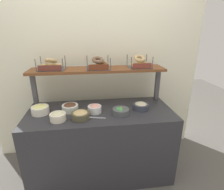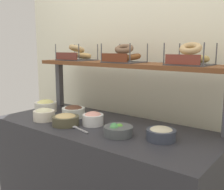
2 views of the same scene
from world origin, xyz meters
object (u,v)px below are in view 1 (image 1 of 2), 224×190
bowl_hummus (81,115)px  serving_spoon_near_plate (94,118)px  bowl_egg_salad (40,109)px  bowl_lox_spread (95,108)px  bowl_chocolate_spread (70,107)px  bagel_basket_plain (51,65)px  bagel_basket_sesame (139,63)px  bagel_basket_cinnamon_raisin (98,65)px  bowl_tuna_salad (141,106)px  bowl_potato_salad (58,116)px  bowl_veggie_mix (121,111)px

bowl_hummus → serving_spoon_near_plate: (0.14, -0.02, -0.03)m
bowl_egg_salad → bowl_hummus: 0.47m
bowl_lox_spread → bowl_chocolate_spread: (-0.27, 0.07, -0.00)m
bagel_basket_plain → bagel_basket_sesame: bagel_basket_sesame is taller
bowl_egg_salad → bowl_chocolate_spread: bowl_egg_salad is taller
serving_spoon_near_plate → bagel_basket_cinnamon_raisin: bearing=79.3°
bowl_hummus → bagel_basket_sesame: bagel_basket_sesame is taller
bowl_chocolate_spread → bagel_basket_sesame: (0.84, 0.23, 0.43)m
bowl_hummus → bowl_tuna_salad: 0.69m
serving_spoon_near_plate → bagel_basket_sesame: size_ratio=0.65×
bowl_lox_spread → bowl_potato_salad: 0.40m
bowl_hummus → bowl_chocolate_spread: 0.23m
bowl_potato_salad → bagel_basket_cinnamon_raisin: 0.74m
bowl_hummus → bagel_basket_plain: (-0.32, 0.43, 0.44)m
bagel_basket_plain → bagel_basket_cinnamon_raisin: (0.53, -0.03, -0.00)m
bowl_tuna_salad → bowl_potato_salad: size_ratio=1.09×
bowl_lox_spread → bagel_basket_cinnamon_raisin: (0.07, 0.28, 0.43)m
bowl_veggie_mix → serving_spoon_near_plate: (-0.29, -0.06, -0.03)m
bowl_veggie_mix → bagel_basket_cinnamon_raisin: bearing=120.6°
bowl_egg_salad → bagel_basket_sesame: (1.15, 0.25, 0.43)m
bowl_egg_salad → bagel_basket_plain: bagel_basket_plain is taller
bowl_hummus → bagel_basket_cinnamon_raisin: bagel_basket_cinnamon_raisin is taller
bowl_chocolate_spread → bowl_hummus: bearing=-57.9°
bowl_lox_spread → bowl_chocolate_spread: 0.28m
bowl_veggie_mix → bowl_tuna_salad: 0.27m
bagel_basket_plain → bowl_egg_salad: bearing=-114.8°
bowl_tuna_salad → serving_spoon_near_plate: (-0.54, -0.15, -0.03)m
bowl_veggie_mix → bagel_basket_sesame: bagel_basket_sesame is taller
bowl_lox_spread → bowl_veggie_mix: bearing=-15.5°
bagel_basket_plain → bagel_basket_cinnamon_raisin: same height
bowl_veggie_mix → bowl_potato_salad: bowl_potato_salad is taller
bowl_lox_spread → bowl_tuna_salad: 0.53m
bowl_chocolate_spread → bagel_basket_plain: bagel_basket_plain is taller
serving_spoon_near_plate → bagel_basket_cinnamon_raisin: (0.08, 0.42, 0.47)m
bowl_egg_salad → bagel_basket_plain: (0.12, 0.26, 0.43)m
bowl_egg_salad → bowl_hummus: (0.44, -0.17, -0.01)m
bowl_veggie_mix → bagel_basket_plain: 0.95m
bowl_egg_salad → bagel_basket_plain: bearing=65.2°
bowl_lox_spread → bowl_tuna_salad: size_ratio=0.85×
bowl_veggie_mix → bagel_basket_cinnamon_raisin: size_ratio=0.65×
bowl_hummus → bagel_basket_sesame: size_ratio=0.69×
serving_spoon_near_plate → bowl_tuna_salad: bearing=16.0°
bowl_potato_salad → bagel_basket_cinnamon_raisin: size_ratio=0.57×
bowl_chocolate_spread → bowl_veggie_mix: bearing=-15.0°
bowl_lox_spread → serving_spoon_near_plate: bearing=-94.5°
bowl_lox_spread → serving_spoon_near_plate: bowl_lox_spread is taller
bagel_basket_plain → bagel_basket_sesame: (1.03, -0.01, -0.00)m
bowl_lox_spread → bagel_basket_sesame: bagel_basket_sesame is taller
bagel_basket_plain → bagel_basket_sesame: 1.03m
serving_spoon_near_plate → bagel_basket_plain: size_ratio=0.61×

